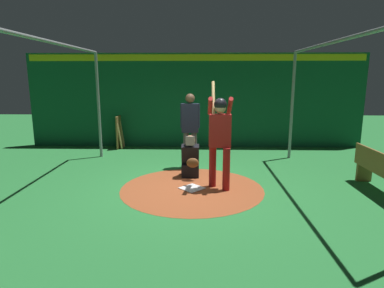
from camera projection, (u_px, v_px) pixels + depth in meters
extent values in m
plane|color=#287A38|center=(192.00, 189.00, 6.78)|extent=(26.89, 26.89, 0.00)
cylinder|color=#9E4C28|center=(192.00, 188.00, 6.78)|extent=(2.97, 2.97, 0.01)
cube|color=white|center=(192.00, 188.00, 6.78)|extent=(0.59, 0.59, 0.01)
cylinder|color=maroon|center=(226.00, 169.00, 6.60)|extent=(0.15, 0.15, 0.89)
cylinder|color=maroon|center=(213.00, 166.00, 6.84)|extent=(0.15, 0.15, 0.89)
cube|color=#B21E1E|center=(220.00, 131.00, 6.56)|extent=(0.22, 0.44, 0.66)
cylinder|color=#B21E1E|center=(230.00, 106.00, 6.56)|extent=(0.54, 0.09, 0.41)
cylinder|color=#B21E1E|center=(210.00, 106.00, 6.57)|extent=(0.54, 0.09, 0.41)
sphere|color=tan|center=(220.00, 108.00, 6.47)|extent=(0.23, 0.23, 0.23)
sphere|color=black|center=(220.00, 104.00, 6.45)|extent=(0.26, 0.26, 0.26)
cylinder|color=tan|center=(213.00, 99.00, 6.65)|extent=(0.54, 0.06, 0.73)
cube|color=black|center=(190.00, 170.00, 7.62)|extent=(0.40, 0.40, 0.30)
cube|color=black|center=(190.00, 154.00, 7.51)|extent=(0.31, 0.40, 0.49)
sphere|color=#9E704C|center=(190.00, 140.00, 7.42)|extent=(0.23, 0.23, 0.23)
cube|color=gray|center=(190.00, 141.00, 7.32)|extent=(0.03, 0.20, 0.20)
ellipsoid|color=brown|center=(193.00, 163.00, 7.26)|extent=(0.12, 0.28, 0.22)
cylinder|color=#4C4C51|center=(194.00, 150.00, 8.32)|extent=(0.15, 0.15, 0.91)
cylinder|color=#4C4C51|center=(186.00, 150.00, 8.32)|extent=(0.15, 0.15, 0.91)
cube|color=#1E2338|center=(190.00, 118.00, 8.16)|extent=(0.22, 0.42, 0.72)
cylinder|color=#1E2338|center=(198.00, 116.00, 8.14)|extent=(0.09, 0.09, 0.61)
cylinder|color=#1E2338|center=(182.00, 116.00, 8.15)|extent=(0.09, 0.09, 0.61)
sphere|color=brown|center=(190.00, 98.00, 8.06)|extent=(0.24, 0.24, 0.24)
cube|color=#145133|center=(195.00, 101.00, 10.67)|extent=(0.20, 10.89, 3.03)
cube|color=yellow|center=(195.00, 58.00, 10.29)|extent=(0.03, 10.67, 0.20)
cylinder|color=gray|center=(99.00, 106.00, 9.21)|extent=(0.08, 0.08, 2.94)
cylinder|color=gray|center=(292.00, 107.00, 9.07)|extent=(0.08, 0.08, 2.94)
cylinder|color=gray|center=(51.00, 42.00, 6.25)|extent=(5.44, 0.07, 0.07)
cylinder|color=gray|center=(337.00, 41.00, 6.11)|extent=(5.44, 0.07, 0.07)
cube|color=olive|center=(120.00, 131.00, 10.69)|extent=(0.82, 0.04, 1.05)
cylinder|color=tan|center=(124.00, 133.00, 11.01)|extent=(0.06, 0.15, 0.87)
cylinder|color=olive|center=(123.00, 134.00, 10.90)|extent=(0.06, 0.12, 0.83)
cylinder|color=tan|center=(122.00, 134.00, 10.78)|extent=(0.06, 0.16, 0.85)
cylinder|color=olive|center=(121.00, 134.00, 10.66)|extent=(0.06, 0.13, 0.88)
cylinder|color=olive|center=(120.00, 135.00, 10.54)|extent=(0.06, 0.19, 0.86)
cylinder|color=tan|center=(119.00, 136.00, 10.43)|extent=(0.06, 0.19, 0.85)
cube|color=olive|center=(382.00, 171.00, 6.51)|extent=(1.63, 0.36, 0.05)
cube|color=olive|center=(375.00, 161.00, 6.47)|extent=(1.63, 0.04, 0.40)
cube|color=olive|center=(364.00, 172.00, 7.24)|extent=(0.08, 0.32, 0.40)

